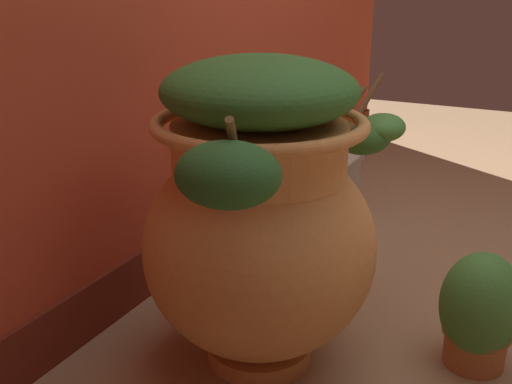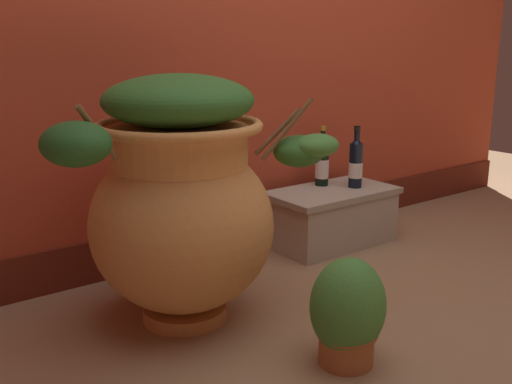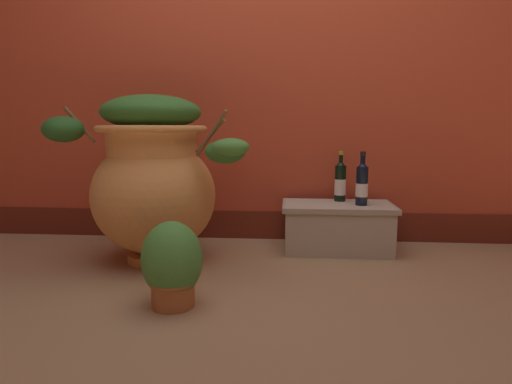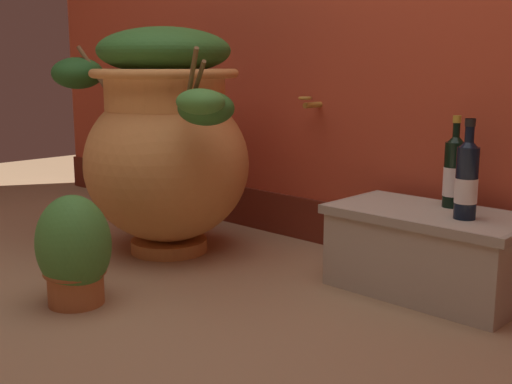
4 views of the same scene
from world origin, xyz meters
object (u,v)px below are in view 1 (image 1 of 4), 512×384
(wine_bottle_left, at_px, (321,132))
(wine_bottle_middle, at_px, (285,135))
(potted_shrub, at_px, (479,312))
(terracotta_urn, at_px, (261,215))

(wine_bottle_left, distance_m, wine_bottle_middle, 0.17)
(potted_shrub, bearing_deg, wine_bottle_left, 43.45)
(terracotta_urn, relative_size, wine_bottle_left, 3.38)
(wine_bottle_middle, bearing_deg, potted_shrub, -128.73)
(potted_shrub, bearing_deg, wine_bottle_middle, 51.27)
(potted_shrub, bearing_deg, terracotta_urn, 113.93)
(wine_bottle_middle, xyz_separation_m, potted_shrub, (-0.79, -0.98, -0.23))
(wine_bottle_middle, distance_m, potted_shrub, 1.28)
(wine_bottle_left, bearing_deg, terracotta_urn, -167.00)
(wine_bottle_left, distance_m, potted_shrub, 1.26)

